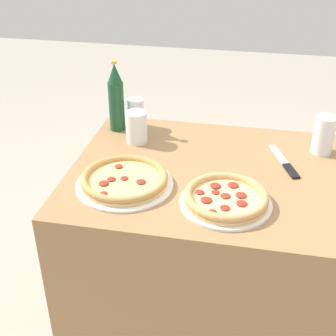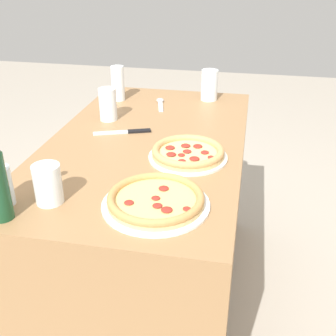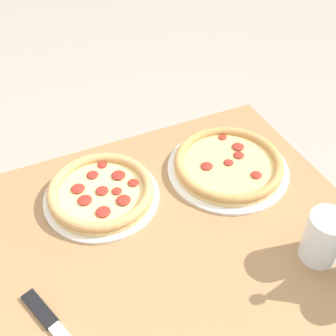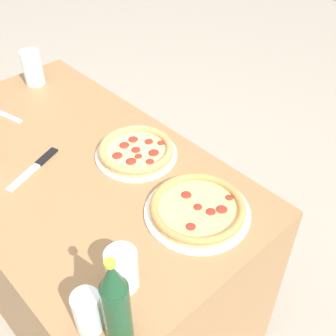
# 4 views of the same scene
# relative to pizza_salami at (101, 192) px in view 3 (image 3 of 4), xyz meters

# --- Properties ---
(pizza_salami) EXTENTS (0.27, 0.27, 0.04)m
(pizza_salami) POSITION_rel_pizza_salami_xyz_m (0.00, 0.00, 0.00)
(pizza_salami) COLOR silver
(pizza_salami) RESTS_ON table
(pizza_margherita) EXTENTS (0.30, 0.30, 0.04)m
(pizza_margherita) POSITION_rel_pizza_salami_xyz_m (0.31, -0.04, -0.00)
(pizza_margherita) COLOR white
(pizza_margherita) RESTS_ON table
(glass_lemonade) EXTENTS (0.08, 0.08, 0.11)m
(glass_lemonade) POSITION_rel_pizza_salami_xyz_m (0.35, -0.33, 0.03)
(glass_lemonade) COLOR white
(glass_lemonade) RESTS_ON table
(knife) EXTENTS (0.10, 0.22, 0.01)m
(knife) POSITION_rel_pizza_salami_xyz_m (-0.17, -0.27, -0.02)
(knife) COLOR black
(knife) RESTS_ON table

